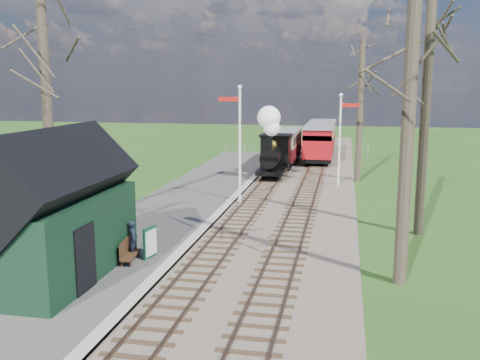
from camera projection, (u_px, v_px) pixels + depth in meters
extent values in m
plane|color=#224C17|center=(137.00, 355.00, 12.57)|extent=(140.00, 140.00, 0.00)
ellipsoid|color=#385B23|center=(135.00, 230.00, 77.90)|extent=(57.60, 36.00, 16.20)
ellipsoid|color=#385B23|center=(379.00, 255.00, 76.63)|extent=(70.40, 44.00, 19.80)
ellipsoid|color=#385B23|center=(261.00, 228.00, 84.60)|extent=(64.00, 40.00, 18.00)
cube|color=brown|center=(290.00, 184.00, 33.55)|extent=(8.00, 60.00, 0.10)
cube|color=brown|center=(261.00, 182.00, 33.88)|extent=(0.07, 60.00, 0.12)
cube|color=brown|center=(277.00, 182.00, 33.68)|extent=(0.07, 60.00, 0.12)
cube|color=#38281C|center=(269.00, 183.00, 33.79)|extent=(1.60, 60.00, 0.09)
cube|color=brown|center=(302.00, 183.00, 33.38)|extent=(0.07, 60.00, 0.12)
cube|color=brown|center=(318.00, 184.00, 33.19)|extent=(0.07, 60.00, 0.12)
cube|color=#38281C|center=(310.00, 184.00, 33.29)|extent=(1.60, 60.00, 0.09)
cube|color=#474442|center=(177.00, 209.00, 26.73)|extent=(5.00, 44.00, 0.20)
cube|color=#B2AD9E|center=(222.00, 211.00, 26.29)|extent=(0.40, 44.00, 0.21)
cube|color=black|center=(56.00, 237.00, 16.99)|extent=(3.00, 6.00, 2.60)
cube|color=black|center=(52.00, 179.00, 16.65)|extent=(3.25, 6.30, 3.25)
cube|color=black|center=(85.00, 259.00, 15.78)|extent=(0.06, 1.20, 2.00)
cylinder|color=silver|center=(240.00, 148.00, 27.61)|extent=(0.14, 0.14, 6.00)
sphere|color=silver|center=(240.00, 87.00, 27.06)|extent=(0.24, 0.24, 0.24)
cube|color=#B7140F|center=(229.00, 99.00, 27.27)|extent=(1.10, 0.08, 0.22)
cube|color=black|center=(240.00, 121.00, 27.36)|extent=(0.18, 0.06, 0.30)
cylinder|color=silver|center=(339.00, 142.00, 32.49)|extent=(0.14, 0.14, 5.50)
sphere|color=silver|center=(341.00, 95.00, 31.98)|extent=(0.24, 0.24, 0.24)
cube|color=#B7140F|center=(350.00, 105.00, 31.98)|extent=(1.10, 0.08, 0.22)
cube|color=black|center=(340.00, 123.00, 32.29)|extent=(0.18, 0.06, 0.30)
cylinder|color=#382D23|center=(47.00, 103.00, 21.67)|extent=(0.41, 0.41, 11.00)
cylinder|color=#382D23|center=(410.00, 94.00, 16.05)|extent=(0.42, 0.42, 12.00)
cylinder|color=#382D23|center=(425.00, 116.00, 21.77)|extent=(0.40, 0.40, 10.00)
cylinder|color=#382D23|center=(360.00, 112.00, 33.88)|extent=(0.39, 0.39, 9.00)
cube|color=slate|center=(295.00, 147.00, 47.12)|extent=(12.60, 0.02, 0.01)
cube|color=slate|center=(295.00, 150.00, 47.18)|extent=(12.60, 0.02, 0.02)
cylinder|color=slate|center=(295.00, 150.00, 47.17)|extent=(0.08, 0.08, 1.00)
cube|color=black|center=(273.00, 169.00, 35.52)|extent=(1.78, 4.19, 0.26)
cylinder|color=black|center=(272.00, 156.00, 34.74)|extent=(1.15, 2.73, 1.15)
cube|color=black|center=(276.00, 151.00, 36.55)|extent=(1.89, 1.68, 2.10)
cylinder|color=black|center=(270.00, 144.00, 33.56)|extent=(0.29, 0.29, 0.84)
sphere|color=gold|center=(273.00, 144.00, 34.92)|extent=(0.55, 0.55, 0.55)
sphere|color=white|center=(272.00, 128.00, 33.37)|extent=(1.05, 1.05, 1.05)
sphere|color=white|center=(269.00, 118.00, 33.39)|extent=(1.47, 1.47, 1.47)
cylinder|color=black|center=(263.00, 174.00, 34.43)|extent=(0.10, 0.67, 0.67)
cylinder|color=black|center=(278.00, 174.00, 34.23)|extent=(0.10, 0.67, 0.67)
cube|color=black|center=(284.00, 158.00, 41.33)|extent=(1.99, 7.34, 0.31)
cube|color=#5A1418|center=(284.00, 150.00, 41.22)|extent=(2.10, 7.34, 0.94)
cube|color=beige|center=(284.00, 138.00, 41.05)|extent=(2.10, 7.34, 0.94)
cube|color=slate|center=(284.00, 131.00, 40.95)|extent=(2.20, 7.55, 0.13)
cube|color=black|center=(318.00, 156.00, 42.28)|extent=(2.09, 5.49, 0.33)
cube|color=#9D0D13|center=(319.00, 148.00, 42.16)|extent=(2.20, 5.49, 0.99)
cube|color=beige|center=(319.00, 136.00, 41.98)|extent=(2.20, 5.49, 0.99)
cube|color=slate|center=(319.00, 129.00, 41.88)|extent=(2.31, 5.71, 0.13)
cube|color=black|center=(322.00, 148.00, 47.58)|extent=(2.09, 5.49, 0.33)
cube|color=#9D0D13|center=(322.00, 141.00, 47.47)|extent=(2.20, 5.49, 0.99)
cube|color=beige|center=(322.00, 130.00, 47.29)|extent=(2.20, 5.49, 0.99)
cube|color=slate|center=(322.00, 124.00, 47.19)|extent=(2.31, 5.71, 0.13)
cube|color=#0E4128|center=(150.00, 242.00, 18.89)|extent=(0.26, 0.76, 1.12)
cube|color=silver|center=(151.00, 243.00, 18.87)|extent=(0.17, 0.65, 0.91)
cube|color=#432818|center=(130.00, 255.00, 18.56)|extent=(0.58, 1.41, 0.06)
cube|color=#432818|center=(125.00, 248.00, 18.52)|extent=(0.24, 1.36, 0.58)
cube|color=#432818|center=(128.00, 264.00, 17.99)|extent=(0.06, 0.06, 0.19)
cube|color=#432818|center=(133.00, 253.00, 19.17)|extent=(0.06, 0.06, 0.19)
imported|color=#1B2131|center=(133.00, 239.00, 18.87)|extent=(0.48, 0.58, 1.35)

